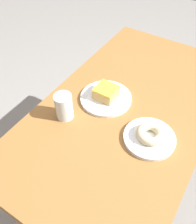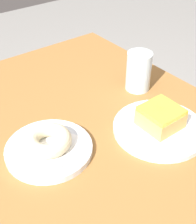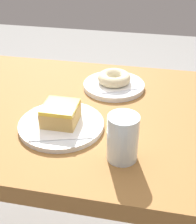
% 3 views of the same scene
% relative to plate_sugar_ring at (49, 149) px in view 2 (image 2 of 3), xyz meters
% --- Properties ---
extents(table, '(1.17, 0.65, 0.73)m').
position_rel_plate_sugar_ring_xyz_m(table, '(-0.12, -0.15, -0.10)').
color(table, olive).
rests_on(table, ground_plane).
extents(plate_sugar_ring, '(0.19, 0.19, 0.02)m').
position_rel_plate_sugar_ring_xyz_m(plate_sugar_ring, '(0.00, 0.00, 0.00)').
color(plate_sugar_ring, white).
rests_on(plate_sugar_ring, table).
extents(napkin_sugar_ring, '(0.15, 0.15, 0.00)m').
position_rel_plate_sugar_ring_xyz_m(napkin_sugar_ring, '(0.00, 0.00, 0.01)').
color(napkin_sugar_ring, white).
rests_on(napkin_sugar_ring, plate_sugar_ring).
extents(donut_sugar_ring, '(0.10, 0.10, 0.03)m').
position_rel_plate_sugar_ring_xyz_m(donut_sugar_ring, '(0.00, 0.00, 0.03)').
color(donut_sugar_ring, beige).
rests_on(donut_sugar_ring, napkin_sugar_ring).
extents(plate_glazed_square, '(0.22, 0.22, 0.01)m').
position_rel_plate_sugar_ring_xyz_m(plate_glazed_square, '(-0.10, -0.24, -0.00)').
color(plate_glazed_square, white).
rests_on(plate_glazed_square, table).
extents(napkin_glazed_square, '(0.19, 0.19, 0.00)m').
position_rel_plate_sugar_ring_xyz_m(napkin_glazed_square, '(-0.10, -0.24, 0.01)').
color(napkin_glazed_square, white).
rests_on(napkin_glazed_square, plate_glazed_square).
extents(donut_glazed_square, '(0.09, 0.09, 0.05)m').
position_rel_plate_sugar_ring_xyz_m(donut_glazed_square, '(-0.10, -0.24, 0.03)').
color(donut_glazed_square, tan).
rests_on(donut_glazed_square, napkin_glazed_square).
extents(water_glass, '(0.07, 0.07, 0.11)m').
position_rel_plate_sugar_ring_xyz_m(water_glass, '(0.07, -0.33, 0.05)').
color(water_glass, silver).
rests_on(water_glass, table).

